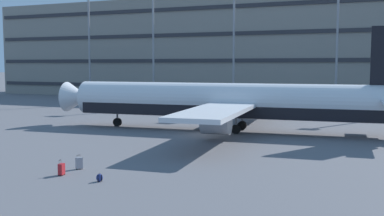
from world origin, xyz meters
The scene contains 10 objects.
ground_plane centered at (0.00, 0.00, 0.00)m, with size 600.00×600.00×0.00m, color #5B5B60.
terminal_structure centered at (0.00, 48.71, 9.84)m, with size 130.52×14.91×19.68m.
airliner centered at (1.56, 2.86, 2.88)m, with size 37.35×30.26×9.98m.
light_mast_far_left centered at (-36.86, 34.22, 14.29)m, with size 1.80×0.50×25.11m.
light_mast_left centered at (-23.11, 34.22, 14.21)m, with size 1.80×0.50×24.95m.
light_mast_center_left centered at (-7.99, 34.22, 13.13)m, with size 1.80×0.50×22.85m.
light_mast_center_right centered at (8.61, 34.22, 13.47)m, with size 1.80×0.50×23.52m.
suitcase_teal centered at (-2.22, -16.63, 0.40)m, with size 0.46×0.49×0.90m.
suitcase_scuffed centered at (-2.21, -18.37, 0.38)m, with size 0.33×0.46×0.93m.
backpack_small centered at (0.73, -18.77, 0.22)m, with size 0.45×0.44×0.51m.
Camera 1 is at (15.26, -40.26, 6.55)m, focal length 43.08 mm.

